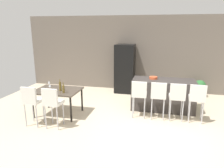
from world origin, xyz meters
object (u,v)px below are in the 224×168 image
at_px(bar_chair_far, 197,97).
at_px(dining_chair_near, 32,100).
at_px(wine_bottle_right, 60,86).
at_px(wine_glass_middle, 50,86).
at_px(dining_table, 58,92).
at_px(refrigerator, 125,69).
at_px(wine_glass_left, 49,82).
at_px(wine_bottle_corner, 63,89).
at_px(bar_chair_middle, 158,95).
at_px(kitchen_island, 163,95).
at_px(dining_chair_far, 52,101).
at_px(bar_chair_left, 139,93).
at_px(fruit_bowl, 153,78).
at_px(potted_plant, 200,87).
at_px(bar_chair_right, 177,96).

relative_size(bar_chair_far, dining_chair_near, 1.00).
xyz_separation_m(wine_bottle_right, wine_glass_middle, (-0.32, 0.03, -0.01)).
relative_size(dining_table, refrigerator, 0.68).
distance_m(bar_chair_far, dining_chair_near, 4.22).
height_order(wine_bottle_right, wine_glass_left, wine_bottle_right).
relative_size(wine_bottle_corner, wine_glass_middle, 1.66).
relative_size(dining_chair_near, refrigerator, 0.57).
bearing_deg(dining_chair_near, bar_chair_far, 15.82).
relative_size(dining_chair_near, wine_bottle_corner, 3.64).
bearing_deg(bar_chair_middle, bar_chair_far, 0.01).
distance_m(wine_bottle_corner, wine_glass_left, 0.89).
bearing_deg(bar_chair_far, wine_bottle_right, -173.75).
relative_size(kitchen_island, dining_chair_far, 1.78).
bearing_deg(bar_chair_left, bar_chair_middle, -0.00).
height_order(dining_chair_far, wine_bottle_corner, dining_chair_far).
distance_m(bar_chair_far, dining_table, 3.79).
bearing_deg(kitchen_island, wine_glass_left, -166.11).
relative_size(dining_chair_near, wine_bottle_right, 3.22).
height_order(fruit_bowl, potted_plant, fruit_bowl).
xyz_separation_m(bar_chair_far, dining_chair_near, (-4.06, -1.15, 0.00)).
distance_m(wine_bottle_corner, wine_glass_middle, 0.52).
relative_size(bar_chair_far, refrigerator, 0.57).
bearing_deg(wine_bottle_right, dining_chair_far, -78.65).
relative_size(kitchen_island, wine_glass_middle, 10.72).
bearing_deg(wine_bottle_corner, fruit_bowl, 31.51).
bearing_deg(wine_bottle_corner, kitchen_island, 27.19).
height_order(dining_chair_near, wine_glass_middle, dining_chair_near).
bearing_deg(kitchen_island, wine_glass_middle, -159.40).
relative_size(bar_chair_left, bar_chair_middle, 1.00).
bearing_deg(dining_chair_far, bar_chair_left, 29.89).
bearing_deg(refrigerator, dining_chair_far, -108.96).
bearing_deg(refrigerator, dining_chair_near, -116.79).
bearing_deg(potted_plant, refrigerator, 179.79).
distance_m(bar_chair_left, bar_chair_far, 1.50).
xyz_separation_m(bar_chair_middle, dining_chair_near, (-3.08, -1.15, 0.00)).
height_order(bar_chair_right, refrigerator, refrigerator).
distance_m(bar_chair_middle, wine_bottle_corner, 2.56).
xyz_separation_m(wine_glass_left, potted_plant, (4.65, 2.35, -0.50)).
height_order(dining_table, wine_bottle_corner, wine_bottle_corner).
xyz_separation_m(bar_chair_right, potted_plant, (0.95, 2.32, -0.34)).
relative_size(bar_chair_right, wine_bottle_corner, 3.64).
bearing_deg(dining_chair_near, refrigerator, 63.21).
relative_size(bar_chair_middle, dining_chair_far, 1.00).
bearing_deg(wine_glass_left, refrigerator, 51.22).
distance_m(wine_glass_left, wine_glass_middle, 0.41).
height_order(dining_chair_near, dining_chair_far, same).
xyz_separation_m(wine_bottle_corner, refrigerator, (1.18, 2.88, 0.07)).
distance_m(kitchen_island, refrigerator, 2.16).
bearing_deg(bar_chair_middle, wine_bottle_right, -171.48).
height_order(bar_chair_left, wine_bottle_corner, bar_chair_left).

